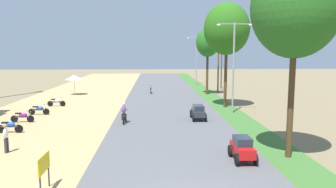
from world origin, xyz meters
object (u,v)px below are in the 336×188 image
object	(u,v)px
parked_motorbike_fourth	(23,116)
car_sedan_charcoal	(198,111)
motorbike_foreground_rider	(124,113)
motorbike_ahead_second	(151,89)
parked_motorbike_fifth	(39,109)
street_signboard	(44,166)
vendor_umbrella	(74,77)
utility_pole_far	(222,58)
parked_motorbike_third	(10,126)
utility_pole_near	(218,61)
pedestrian_on_shoulder	(6,137)
parked_motorbike_sixth	(57,102)
median_tree_second	(227,29)
car_hatchback_red	(242,148)
median_tree_nearest	(296,8)
streetlamp_near	(234,62)
streetlamp_mid	(196,57)
median_tree_third	(208,43)

from	to	relation	value
parked_motorbike_fourth	car_sedan_charcoal	distance (m)	13.87
motorbike_foreground_rider	motorbike_ahead_second	xyz separation A→B (m)	(1.92, 17.77, -0.28)
parked_motorbike_fifth	street_signboard	size ratio (longest dim) A/B	1.20
vendor_umbrella	utility_pole_far	size ratio (longest dim) A/B	0.29
parked_motorbike_fourth	motorbike_foreground_rider	bearing A→B (deg)	-4.46
parked_motorbike_third	utility_pole_near	xyz separation A→B (m)	(18.64, 21.54, 3.67)
pedestrian_on_shoulder	vendor_umbrella	bearing A→B (deg)	94.78
parked_motorbike_sixth	parked_motorbike_fourth	bearing A→B (deg)	-93.52
median_tree_second	car_sedan_charcoal	size ratio (longest dim) A/B	4.52
utility_pole_near	car_hatchback_red	xyz separation A→B (m)	(-4.35, -27.81, -3.48)
parked_motorbike_fifth	street_signboard	world-z (taller)	street_signboard
car_sedan_charcoal	motorbike_ahead_second	xyz separation A→B (m)	(-3.99, 16.79, -0.17)
utility_pole_far	parked_motorbike_fifth	bearing A→B (deg)	-135.96
parked_motorbike_fifth	utility_pole_far	world-z (taller)	utility_pole_far
parked_motorbike_fourth	parked_motorbike_fifth	xyz separation A→B (m)	(0.23, 3.02, 0.00)
median_tree_nearest	motorbike_foreground_rider	world-z (taller)	median_tree_nearest
parked_motorbike_fourth	car_hatchback_red	bearing A→B (deg)	-32.95
streetlamp_near	motorbike_ahead_second	bearing A→B (deg)	118.06
streetlamp_near	car_sedan_charcoal	size ratio (longest dim) A/B	3.56
parked_motorbike_fourth	pedestrian_on_shoulder	world-z (taller)	pedestrian_on_shoulder
utility_pole_near	parked_motorbike_sixth	bearing A→B (deg)	-149.69
parked_motorbike_fifth	vendor_umbrella	world-z (taller)	vendor_umbrella
parked_motorbike_fourth	streetlamp_mid	distance (m)	33.00
car_sedan_charcoal	motorbike_foreground_rider	size ratio (longest dim) A/B	1.26
parked_motorbike_sixth	street_signboard	world-z (taller)	street_signboard
median_tree_nearest	utility_pole_far	size ratio (longest dim) A/B	1.16
vendor_umbrella	streetlamp_near	world-z (taller)	streetlamp_near
utility_pole_far	parked_motorbike_fourth	bearing A→B (deg)	-132.18
parked_motorbike_sixth	car_hatchback_red	distance (m)	22.14
parked_motorbike_fourth	car_hatchback_red	world-z (taller)	car_hatchback_red
median_tree_nearest	car_sedan_charcoal	bearing A→B (deg)	110.32
parked_motorbike_third	parked_motorbike_fifth	size ratio (longest dim) A/B	1.00
streetlamp_near	utility_pole_near	xyz separation A→B (m)	(1.73, 15.15, -0.45)
parked_motorbike_fifth	parked_motorbike_sixth	size ratio (longest dim) A/B	1.00
motorbike_foreground_rider	vendor_umbrella	bearing A→B (deg)	115.12
median_tree_nearest	streetlamp_mid	distance (m)	36.94
parked_motorbike_sixth	pedestrian_on_shoulder	bearing A→B (deg)	-83.49
car_sedan_charcoal	streetlamp_near	bearing A→B (deg)	38.20
streetlamp_mid	utility_pole_near	bearing A→B (deg)	-79.71
parked_motorbike_fifth	vendor_umbrella	bearing A→B (deg)	90.16
vendor_umbrella	utility_pole_far	distance (m)	21.44
median_tree_nearest	parked_motorbike_third	bearing A→B (deg)	161.21
street_signboard	car_sedan_charcoal	xyz separation A→B (m)	(7.95, 13.09, -0.37)
parked_motorbike_third	parked_motorbike_fourth	size ratio (longest dim) A/B	1.00
median_tree_nearest	utility_pole_far	xyz separation A→B (m)	(3.10, 31.60, -3.14)
parked_motorbike_fifth	street_signboard	xyz separation A→B (m)	(5.68, -15.75, 0.55)
parked_motorbike_sixth	median_tree_third	xyz separation A→B (m)	(16.70, 8.36, 6.12)
street_signboard	streetlamp_near	bearing A→B (deg)	54.16
median_tree_third	utility_pole_far	distance (m)	7.87
street_signboard	car_hatchback_red	world-z (taller)	street_signboard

